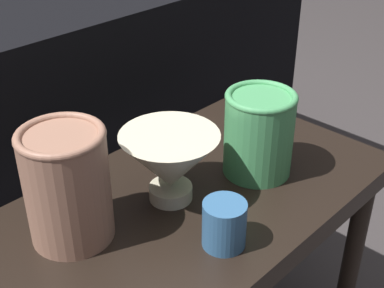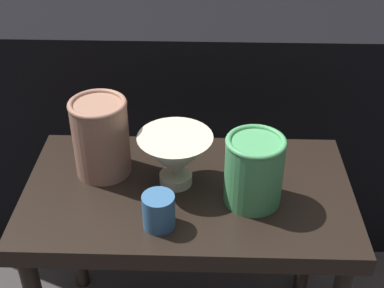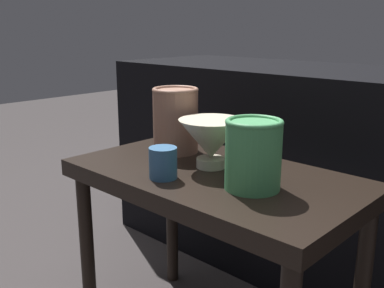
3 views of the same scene
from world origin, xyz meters
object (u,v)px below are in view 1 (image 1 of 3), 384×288
object	(u,v)px
vase_colorful_right	(259,132)
cup	(224,224)
vase_textured_left	(67,184)
bowl	(170,163)

from	to	relation	value
vase_colorful_right	cup	world-z (taller)	vase_colorful_right
vase_colorful_right	vase_textured_left	bearing A→B (deg)	164.20
vase_colorful_right	cup	size ratio (longest dim) A/B	2.09
vase_textured_left	cup	bearing A→B (deg)	-51.92
bowl	vase_textured_left	size ratio (longest dim) A/B	0.90
bowl	vase_textured_left	distance (m)	0.16
vase_textured_left	vase_colorful_right	xyz separation A→B (m)	(0.31, -0.09, -0.01)
cup	bowl	bearing A→B (deg)	79.48
vase_textured_left	cup	size ratio (longest dim) A/B	2.45
vase_colorful_right	cup	xyz separation A→B (m)	(-0.18, -0.08, -0.04)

